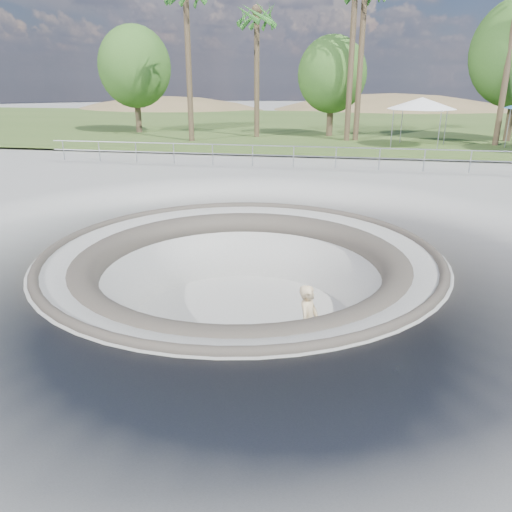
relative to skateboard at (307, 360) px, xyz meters
name	(u,v)px	position (x,y,z in m)	size (l,w,h in m)	color
ground	(241,252)	(-1.93, 1.94, 1.83)	(180.00, 180.00, 0.00)	#9F9E9A
skate_bowl	(242,315)	(-1.93, 1.94, 0.00)	(14.00, 14.00, 4.10)	#9F9E9A
grass_strip	(321,125)	(-1.93, 35.94, 2.05)	(180.00, 36.00, 0.12)	#3C5522
distant_hills	(357,165)	(1.84, 59.11, -5.19)	(103.20, 45.00, 28.60)	brown
safety_railing	(294,156)	(-1.93, 13.94, 2.52)	(25.00, 0.06, 1.03)	gray
skateboard	(307,360)	(0.00, 0.00, 0.00)	(0.92, 0.38, 0.09)	olive
skater	(308,323)	(0.00, 0.00, 0.94)	(0.67, 0.44, 1.83)	#CEB385
canopy_white	(422,103)	(4.74, 22.25, 4.61)	(5.43, 5.43, 2.86)	gray
palm_b	(257,18)	(-5.82, 25.36, 9.69)	(2.60, 2.60, 8.98)	brown
bushy_tree_left	(135,67)	(-15.20, 26.79, 6.77)	(5.34, 4.85, 7.70)	brown
bushy_tree_mid	(332,75)	(-0.83, 26.94, 6.23)	(4.74, 4.31, 6.84)	brown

